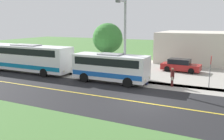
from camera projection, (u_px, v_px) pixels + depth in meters
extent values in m
plane|color=#477238|center=(144.00, 103.00, 17.21)|extent=(120.00, 120.00, 0.00)
cube|color=black|center=(144.00, 103.00, 17.21)|extent=(8.00, 100.00, 0.01)
cube|color=#9E9991|center=(162.00, 86.00, 21.80)|extent=(2.40, 100.00, 0.01)
cube|color=#9E9991|center=(205.00, 74.00, 26.89)|extent=(14.00, 36.00, 0.01)
cube|color=gold|center=(144.00, 103.00, 17.21)|extent=(0.16, 100.00, 0.00)
cube|color=white|center=(111.00, 67.00, 22.92)|extent=(2.32, 7.24, 2.29)
cube|color=blue|center=(111.00, 73.00, 23.03)|extent=(2.36, 7.09, 0.44)
cube|color=black|center=(111.00, 61.00, 22.80)|extent=(2.36, 6.51, 0.70)
cube|color=gray|center=(110.00, 54.00, 22.68)|extent=(1.39, 2.17, 0.12)
cylinder|color=black|center=(137.00, 77.00, 23.19)|extent=(0.25, 0.90, 0.90)
cylinder|color=black|center=(128.00, 83.00, 21.14)|extent=(0.25, 0.90, 0.90)
cylinder|color=black|center=(96.00, 73.00, 25.10)|extent=(0.25, 0.90, 0.90)
cylinder|color=black|center=(84.00, 78.00, 23.05)|extent=(0.25, 0.90, 0.90)
sphere|color=#F2EACC|center=(149.00, 77.00, 22.09)|extent=(0.20, 0.20, 0.20)
sphere|color=#F2EACC|center=(145.00, 80.00, 20.96)|extent=(0.20, 0.20, 0.20)
cube|color=white|center=(27.00, 57.00, 27.54)|extent=(2.54, 11.33, 2.71)
cube|color=#0C72A5|center=(27.00, 64.00, 27.70)|extent=(2.58, 11.11, 0.44)
cube|color=black|center=(26.00, 50.00, 27.38)|extent=(2.58, 10.20, 0.70)
cube|color=gray|center=(26.00, 45.00, 27.26)|extent=(1.52, 3.40, 0.12)
cylinder|color=black|center=(59.00, 69.00, 27.41)|extent=(0.25, 0.90, 0.90)
cylinder|color=black|center=(44.00, 73.00, 25.17)|extent=(0.25, 0.90, 0.90)
cylinder|color=black|center=(14.00, 64.00, 30.40)|extent=(0.25, 0.90, 0.90)
sphere|color=#F2EACC|center=(72.00, 69.00, 25.93)|extent=(0.20, 0.20, 0.20)
sphere|color=#F2EACC|center=(64.00, 71.00, 24.70)|extent=(0.20, 0.20, 0.20)
cylinder|color=#4C1919|center=(172.00, 82.00, 21.64)|extent=(0.18, 0.18, 0.82)
cylinder|color=#4C1919|center=(172.00, 82.00, 21.46)|extent=(0.18, 0.18, 0.82)
cylinder|color=#4C1919|center=(173.00, 74.00, 21.40)|extent=(0.34, 0.34, 0.65)
sphere|color=#8C664C|center=(173.00, 69.00, 21.32)|extent=(0.22, 0.22, 0.22)
cylinder|color=#4C1919|center=(173.00, 73.00, 21.56)|extent=(0.28, 0.10, 0.59)
cube|color=beige|center=(173.00, 77.00, 21.69)|extent=(0.20, 0.12, 0.28)
cylinder|color=#4C1919|center=(172.00, 74.00, 21.24)|extent=(0.28, 0.10, 0.59)
cube|color=beige|center=(172.00, 79.00, 21.23)|extent=(0.20, 0.12, 0.28)
cylinder|color=#1E2347|center=(147.00, 80.00, 22.31)|extent=(0.18, 0.18, 0.87)
cylinder|color=#1E2347|center=(147.00, 80.00, 22.14)|extent=(0.18, 0.18, 0.87)
cylinder|color=#335972|center=(147.00, 72.00, 22.07)|extent=(0.34, 0.34, 0.69)
sphere|color=beige|center=(147.00, 67.00, 21.98)|extent=(0.24, 0.24, 0.24)
cylinder|color=#335972|center=(148.00, 71.00, 22.23)|extent=(0.29, 0.10, 0.62)
cube|color=white|center=(148.00, 75.00, 22.36)|extent=(0.20, 0.12, 0.28)
cylinder|color=#335972|center=(147.00, 72.00, 21.90)|extent=(0.29, 0.10, 0.62)
cube|color=beige|center=(147.00, 76.00, 21.90)|extent=(0.20, 0.12, 0.28)
cylinder|color=slate|center=(210.00, 76.00, 20.74)|extent=(0.07, 0.07, 2.20)
cylinder|color=red|center=(211.00, 60.00, 20.46)|extent=(0.76, 0.03, 0.76)
cylinder|color=#9E9EA3|center=(125.00, 42.00, 22.42)|extent=(0.24, 0.24, 7.64)
cylinder|color=#9E9EA3|center=(122.00, 1.00, 20.99)|extent=(1.60, 0.14, 0.14)
cube|color=#59595B|center=(118.00, 1.00, 20.31)|extent=(0.50, 0.24, 0.20)
cube|color=#A51E1E|center=(181.00, 67.00, 28.09)|extent=(2.06, 4.50, 0.70)
cube|color=black|center=(179.00, 61.00, 28.06)|extent=(1.67, 2.51, 0.57)
cylinder|color=black|center=(194.00, 68.00, 28.25)|extent=(0.26, 0.65, 0.64)
cylinder|color=black|center=(191.00, 71.00, 26.71)|extent=(0.26, 0.65, 0.64)
cylinder|color=black|center=(171.00, 66.00, 29.56)|extent=(0.26, 0.65, 0.64)
cylinder|color=black|center=(167.00, 69.00, 28.02)|extent=(0.26, 0.65, 0.64)
cylinder|color=#4C3826|center=(108.00, 62.00, 26.29)|extent=(0.36, 0.36, 2.76)
sphere|color=#387A33|center=(108.00, 38.00, 25.79)|extent=(3.22, 3.22, 3.22)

